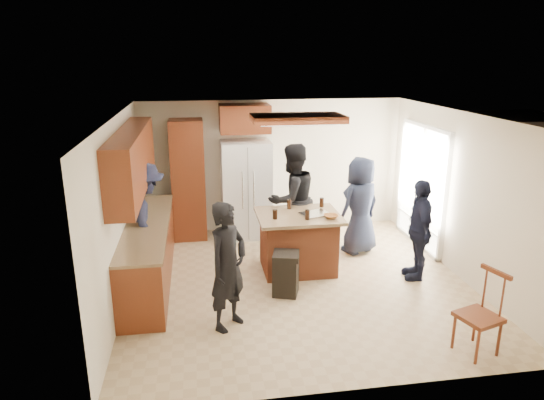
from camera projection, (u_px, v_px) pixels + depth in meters
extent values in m
plane|color=tan|center=(298.00, 282.00, 7.33)|extent=(5.00, 5.00, 0.00)
plane|color=white|center=(300.00, 116.00, 6.61)|extent=(5.00, 5.00, 0.00)
plane|color=beige|center=(272.00, 165.00, 9.33)|extent=(5.00, 0.00, 5.00)
plane|color=beige|center=(353.00, 279.00, 4.60)|extent=(5.00, 0.00, 5.00)
plane|color=beige|center=(119.00, 211.00, 6.60)|extent=(0.00, 5.00, 5.00)
plane|color=beige|center=(460.00, 196.00, 7.34)|extent=(0.00, 5.00, 5.00)
cube|color=white|center=(423.00, 188.00, 8.53)|extent=(0.02, 1.60, 2.10)
cube|color=white|center=(421.00, 188.00, 8.52)|extent=(0.08, 1.72, 2.10)
cube|color=maroon|center=(297.00, 118.00, 6.81)|extent=(1.30, 0.70, 0.10)
cube|color=white|center=(297.00, 123.00, 6.83)|extent=(1.10, 0.50, 0.02)
cube|color=olive|center=(494.00, 241.00, 9.07)|extent=(3.00, 3.00, 0.10)
cube|color=#593319|center=(516.00, 178.00, 9.44)|extent=(1.40, 1.60, 2.00)
imported|color=black|center=(228.00, 266.00, 5.92)|extent=(0.73, 0.73, 1.63)
imported|color=black|center=(292.00, 200.00, 8.18)|extent=(1.08, 0.93, 1.90)
imported|color=#181E31|center=(360.00, 206.00, 8.23)|extent=(0.97, 0.85, 1.68)
imported|color=black|center=(419.00, 230.00, 7.28)|extent=(0.63, 0.98, 1.55)
imported|color=black|center=(145.00, 220.00, 7.35)|extent=(0.83, 1.26, 1.79)
cube|color=maroon|center=(149.00, 254.00, 7.25)|extent=(0.60, 3.00, 0.88)
cube|color=#846B4C|center=(147.00, 225.00, 7.12)|extent=(0.64, 3.00, 0.04)
cube|color=maroon|center=(132.00, 160.00, 6.82)|extent=(0.35, 3.00, 0.85)
cube|color=maroon|center=(188.00, 180.00, 8.85)|extent=(0.60, 0.60, 2.20)
cube|color=maroon|center=(245.00, 118.00, 8.69)|extent=(0.90, 0.60, 0.50)
cube|color=white|center=(246.00, 189.00, 8.99)|extent=(0.90, 0.72, 1.80)
cube|color=gray|center=(248.00, 195.00, 8.65)|extent=(0.01, 0.01, 1.71)
cylinder|color=silver|center=(243.00, 190.00, 8.58)|extent=(0.02, 0.02, 0.70)
cylinder|color=silver|center=(254.00, 190.00, 8.61)|extent=(0.02, 0.02, 0.70)
cube|color=brown|center=(298.00, 244.00, 7.63)|extent=(1.10, 0.85, 0.88)
cube|color=#876B4E|center=(298.00, 216.00, 7.50)|extent=(1.28, 1.03, 0.05)
cube|color=silver|center=(315.00, 214.00, 7.48)|extent=(0.52, 0.46, 0.02)
imported|color=brown|center=(331.00, 216.00, 7.31)|extent=(0.23, 0.23, 0.05)
cylinder|color=black|center=(275.00, 214.00, 7.26)|extent=(0.07, 0.07, 0.15)
cylinder|color=black|center=(289.00, 204.00, 7.74)|extent=(0.07, 0.07, 0.15)
cylinder|color=black|center=(322.00, 202.00, 7.84)|extent=(0.07, 0.07, 0.15)
cylinder|color=black|center=(307.00, 215.00, 7.23)|extent=(0.07, 0.07, 0.15)
cube|color=black|center=(286.00, 276.00, 6.89)|extent=(0.43, 0.43, 0.55)
cube|color=black|center=(286.00, 256.00, 6.80)|extent=(0.44, 0.44, 0.08)
cube|color=maroon|center=(479.00, 317.00, 5.48)|extent=(0.53, 0.53, 0.05)
cylinder|color=maroon|center=(477.00, 346.00, 5.33)|extent=(0.05, 0.05, 0.44)
cylinder|color=maroon|center=(499.00, 339.00, 5.47)|extent=(0.05, 0.05, 0.44)
cylinder|color=maroon|center=(454.00, 331.00, 5.62)|extent=(0.05, 0.05, 0.44)
cylinder|color=maroon|center=(475.00, 324.00, 5.76)|extent=(0.05, 0.05, 0.44)
cube|color=maroon|center=(496.00, 272.00, 5.41)|extent=(0.16, 0.39, 0.05)
cylinder|color=maroon|center=(502.00, 297.00, 5.38)|extent=(0.03, 0.03, 0.50)
cylinder|color=maroon|center=(485.00, 288.00, 5.58)|extent=(0.03, 0.03, 0.50)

